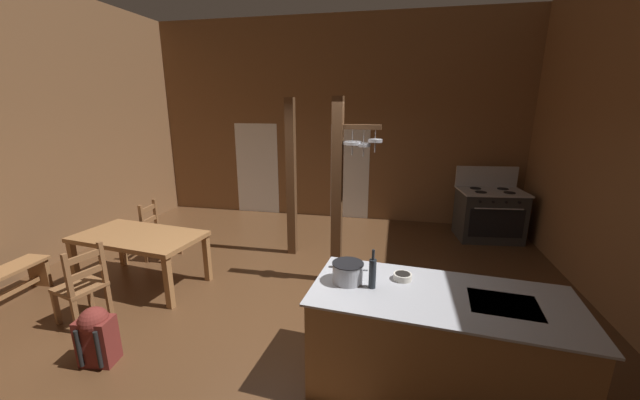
% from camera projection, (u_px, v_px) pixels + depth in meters
% --- Properties ---
extents(ground_plane, '(8.60, 8.69, 0.10)m').
position_uv_depth(ground_plane, '(276.00, 313.00, 4.46)').
color(ground_plane, '#4C301C').
extents(wall_back, '(8.60, 0.14, 4.22)m').
position_uv_depth(wall_back, '(333.00, 121.00, 7.70)').
color(wall_back, brown).
rests_on(wall_back, ground_plane).
extents(glazed_door_back_left, '(1.00, 0.01, 2.05)m').
position_uv_depth(glazed_door_back_left, '(257.00, 169.00, 8.26)').
color(glazed_door_back_left, white).
rests_on(glazed_door_back_left, ground_plane).
extents(glazed_panel_back_right, '(0.84, 0.01, 2.05)m').
position_uv_depth(glazed_panel_back_right, '(350.00, 172.00, 7.83)').
color(glazed_panel_back_right, white).
rests_on(glazed_panel_back_right, ground_plane).
extents(kitchen_island, '(2.24, 1.14, 0.94)m').
position_uv_depth(kitchen_island, '(437.00, 343.00, 3.10)').
color(kitchen_island, olive).
rests_on(kitchen_island, ground_plane).
extents(stove_range, '(1.22, 0.93, 1.32)m').
position_uv_depth(stove_range, '(489.00, 214.00, 6.71)').
color(stove_range, '#2B2B2B').
rests_on(stove_range, ground_plane).
extents(support_post_with_pot_rack, '(0.65, 0.24, 2.57)m').
position_uv_depth(support_post_with_pot_rack, '(340.00, 187.00, 4.83)').
color(support_post_with_pot_rack, brown).
rests_on(support_post_with_pot_rack, ground_plane).
extents(support_post_center, '(0.14, 0.14, 2.57)m').
position_uv_depth(support_post_center, '(291.00, 179.00, 5.84)').
color(support_post_center, brown).
rests_on(support_post_center, ground_plane).
extents(dining_table, '(1.79, 1.10, 0.74)m').
position_uv_depth(dining_table, '(139.00, 241.00, 4.93)').
color(dining_table, olive).
rests_on(dining_table, ground_plane).
extents(ladderback_chair_near_window, '(0.54, 0.54, 0.95)m').
position_uv_depth(ladderback_chair_near_window, '(82.00, 286.00, 4.11)').
color(ladderback_chair_near_window, brown).
rests_on(ladderback_chair_near_window, ground_plane).
extents(ladderback_chair_by_post, '(0.47, 0.47, 0.95)m').
position_uv_depth(ladderback_chair_by_post, '(159.00, 232.00, 5.85)').
color(ladderback_chair_by_post, brown).
rests_on(ladderback_chair_by_post, ground_plane).
extents(bench_along_left_wall, '(0.41, 1.13, 0.44)m').
position_uv_depth(bench_along_left_wall, '(2.00, 283.00, 4.51)').
color(bench_along_left_wall, olive).
rests_on(bench_along_left_wall, ground_plane).
extents(backpack, '(0.35, 0.33, 0.60)m').
position_uv_depth(backpack, '(96.00, 334.00, 3.47)').
color(backpack, maroon).
rests_on(backpack, ground_plane).
extents(stockpot_on_counter, '(0.35, 0.28, 0.18)m').
position_uv_depth(stockpot_on_counter, '(348.00, 272.00, 3.18)').
color(stockpot_on_counter, '#A8AAB2').
rests_on(stockpot_on_counter, kitchen_island).
extents(mixing_bowl_on_counter, '(0.16, 0.16, 0.06)m').
position_uv_depth(mixing_bowl_on_counter, '(403.00, 277.00, 3.23)').
color(mixing_bowl_on_counter, silver).
rests_on(mixing_bowl_on_counter, kitchen_island).
extents(bottle_tall_on_counter, '(0.06, 0.06, 0.35)m').
position_uv_depth(bottle_tall_on_counter, '(373.00, 273.00, 3.06)').
color(bottle_tall_on_counter, '#1E2328').
rests_on(bottle_tall_on_counter, kitchen_island).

